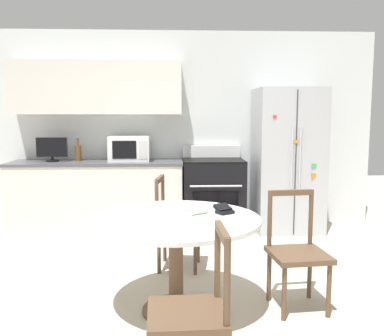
% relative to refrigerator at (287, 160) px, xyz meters
% --- Properties ---
extents(ground_plane, '(14.00, 14.00, 0.00)m').
position_rel_refrigerator_xyz_m(ground_plane, '(-1.35, -2.21, -0.91)').
color(ground_plane, beige).
extents(back_wall, '(5.20, 0.44, 2.60)m').
position_rel_refrigerator_xyz_m(back_wall, '(-1.65, 0.38, 0.53)').
color(back_wall, silver).
rests_on(back_wall, ground_plane).
extents(kitchen_counter, '(2.21, 0.64, 0.90)m').
position_rel_refrigerator_xyz_m(kitchen_counter, '(-2.46, 0.08, -0.46)').
color(kitchen_counter, silver).
rests_on(kitchen_counter, ground_plane).
extents(refrigerator, '(0.83, 0.77, 1.83)m').
position_rel_refrigerator_xyz_m(refrigerator, '(0.00, 0.00, 0.00)').
color(refrigerator, '#B2B5BA').
rests_on(refrigerator, ground_plane).
extents(oven_range, '(0.78, 0.68, 1.08)m').
position_rel_refrigerator_xyz_m(oven_range, '(-0.95, 0.05, -0.44)').
color(oven_range, black).
rests_on(oven_range, ground_plane).
extents(microwave, '(0.52, 0.40, 0.32)m').
position_rel_refrigerator_xyz_m(microwave, '(-2.04, 0.13, 0.15)').
color(microwave, white).
rests_on(microwave, kitchen_counter).
extents(countertop_tv, '(0.38, 0.16, 0.31)m').
position_rel_refrigerator_xyz_m(countertop_tv, '(-3.02, 0.09, 0.15)').
color(countertop_tv, black).
rests_on(countertop_tv, kitchen_counter).
extents(counter_bottle, '(0.08, 0.08, 0.29)m').
position_rel_refrigerator_xyz_m(counter_bottle, '(-2.70, 0.16, 0.10)').
color(counter_bottle, brown).
rests_on(counter_bottle, kitchen_counter).
extents(dining_table, '(1.27, 1.27, 0.74)m').
position_rel_refrigerator_xyz_m(dining_table, '(-1.46, -2.30, -0.31)').
color(dining_table, white).
rests_on(dining_table, ground_plane).
extents(dining_chair_far, '(0.47, 0.47, 0.90)m').
position_rel_refrigerator_xyz_m(dining_chair_far, '(-1.45, -1.36, -0.48)').
color(dining_chair_far, brown).
rests_on(dining_chair_far, ground_plane).
extents(dining_chair_near, '(0.43, 0.43, 0.90)m').
position_rel_refrigerator_xyz_m(dining_chair_near, '(-1.38, -3.24, -0.48)').
color(dining_chair_near, brown).
rests_on(dining_chair_near, ground_plane).
extents(dining_chair_right, '(0.46, 0.46, 0.90)m').
position_rel_refrigerator_xyz_m(dining_chair_right, '(-0.52, -2.27, -0.48)').
color(dining_chair_right, brown).
rests_on(dining_chair_right, ground_plane).
extents(candle_glass, '(0.09, 0.09, 0.08)m').
position_rel_refrigerator_xyz_m(candle_glass, '(-1.42, -2.31, -0.14)').
color(candle_glass, silver).
rests_on(candle_glass, dining_table).
extents(folded_napkin, '(0.15, 0.12, 0.05)m').
position_rel_refrigerator_xyz_m(folded_napkin, '(-1.28, -2.20, -0.15)').
color(folded_napkin, beige).
rests_on(folded_napkin, dining_table).
extents(wallet, '(0.17, 0.17, 0.07)m').
position_rel_refrigerator_xyz_m(wallet, '(-1.09, -2.19, -0.15)').
color(wallet, black).
rests_on(wallet, dining_table).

